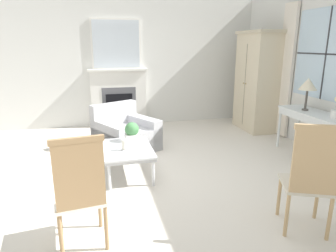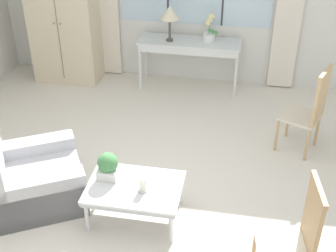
{
  "view_description": "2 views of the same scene",
  "coord_description": "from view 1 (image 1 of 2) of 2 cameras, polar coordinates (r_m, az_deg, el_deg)",
  "views": [
    {
      "loc": [
        3.81,
        -0.64,
        1.79
      ],
      "look_at": [
        0.16,
        0.23,
        0.77
      ],
      "focal_mm": 32.0,
      "sensor_mm": 36.0,
      "label": 1
    },
    {
      "loc": [
        0.81,
        -3.74,
        3.39
      ],
      "look_at": [
        0.05,
        0.5,
        0.65
      ],
      "focal_mm": 50.0,
      "sensor_mm": 36.0,
      "label": 2
    }
  ],
  "objects": [
    {
      "name": "coffee_table",
      "position": [
        4.23,
        -7.69,
        -4.63
      ],
      "size": [
        0.94,
        0.66,
        0.41
      ],
      "color": "silver",
      "rests_on": "ground_plane"
    },
    {
      "name": "console_table",
      "position": [
        5.21,
        26.86,
        1.15
      ],
      "size": [
        1.51,
        0.48,
        0.75
      ],
      "color": "silver",
      "rests_on": "ground_plane"
    },
    {
      "name": "armoire",
      "position": [
        6.68,
        16.57,
        8.15
      ],
      "size": [
        1.07,
        0.61,
        2.07
      ],
      "color": "beige",
      "rests_on": "ground_plane"
    },
    {
      "name": "potted_plant_small",
      "position": [
        4.46,
        -6.89,
        -1.11
      ],
      "size": [
        0.21,
        0.21,
        0.28
      ],
      "color": "white",
      "rests_on": "coffee_table"
    },
    {
      "name": "table_lamp",
      "position": [
        5.32,
        25.12,
        7.14
      ],
      "size": [
        0.28,
        0.28,
        0.53
      ],
      "color": "#4C4742",
      "rests_on": "console_table"
    },
    {
      "name": "wall_left",
      "position": [
        6.97,
        -3.26,
        11.98
      ],
      "size": [
        0.06,
        7.2,
        2.8
      ],
      "primitive_type": "cube",
      "color": "silver",
      "rests_on": "ground_plane"
    },
    {
      "name": "side_chair_wooden",
      "position": [
        3.12,
        25.53,
        -8.38
      ],
      "size": [
        0.58,
        0.58,
        1.13
      ],
      "color": "beige",
      "rests_on": "ground_plane"
    },
    {
      "name": "pillar_candle",
      "position": [
        4.1,
        -8.29,
        -3.66
      ],
      "size": [
        0.1,
        0.1,
        0.16
      ],
      "color": "silver",
      "rests_on": "coffee_table"
    },
    {
      "name": "accent_chair_wooden",
      "position": [
        2.73,
        -16.43,
        -11.37
      ],
      "size": [
        0.49,
        0.49,
        1.09
      ],
      "color": "white",
      "rests_on": "ground_plane"
    },
    {
      "name": "ground_plane",
      "position": [
        4.26,
        -3.63,
        -9.66
      ],
      "size": [
        14.0,
        14.0,
        0.0
      ],
      "primitive_type": "plane",
      "color": "silver"
    },
    {
      "name": "fireplace",
      "position": [
        6.82,
        -9.4,
        6.41
      ],
      "size": [
        0.34,
        1.29,
        2.34
      ],
      "color": "#515156",
      "rests_on": "ground_plane"
    },
    {
      "name": "armchair_upholstered",
      "position": [
        5.33,
        -8.12,
        -1.66
      ],
      "size": [
        1.23,
        1.22,
        0.78
      ],
      "color": "#B2B2B7",
      "rests_on": "ground_plane"
    }
  ]
}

